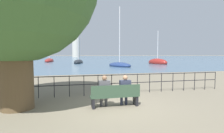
% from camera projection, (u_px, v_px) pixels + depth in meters
% --- Properties ---
extents(ground_plane, '(1000.00, 1000.00, 0.00)m').
position_uv_depth(ground_plane, '(115.00, 106.00, 7.03)').
color(ground_plane, '#7A705B').
extents(harbor_water, '(600.00, 300.00, 0.01)m').
position_uv_depth(harbor_water, '(73.00, 57.00, 164.11)').
color(harbor_water, slate).
rests_on(harbor_water, ground_plane).
extents(park_bench, '(1.97, 0.45, 0.90)m').
position_uv_depth(park_bench, '(115.00, 96.00, 6.94)').
color(park_bench, '#334C38').
rests_on(park_bench, ground_plane).
extents(seated_person_left, '(0.44, 0.35, 1.28)m').
position_uv_depth(seated_person_left, '(104.00, 90.00, 6.90)').
color(seated_person_left, '#4C4C51').
rests_on(seated_person_left, ground_plane).
extents(seated_person_right, '(0.44, 0.35, 1.26)m').
position_uv_depth(seated_person_right, '(125.00, 89.00, 7.09)').
color(seated_person_right, '#2D3347').
rests_on(seated_person_right, ground_plane).
extents(promenade_railing, '(13.69, 0.04, 1.05)m').
position_uv_depth(promenade_railing, '(105.00, 81.00, 9.05)').
color(promenade_railing, black).
rests_on(promenade_railing, ground_plane).
extents(sailboat_0, '(4.32, 6.21, 10.78)m').
position_uv_depth(sailboat_0, '(120.00, 65.00, 31.04)').
color(sailboat_0, navy).
rests_on(sailboat_0, ground_plane).
extents(sailboat_1, '(2.45, 8.99, 9.46)m').
position_uv_depth(sailboat_1, '(49.00, 61.00, 51.47)').
color(sailboat_1, maroon).
rests_on(sailboat_1, ground_plane).
extents(sailboat_3, '(3.21, 9.03, 7.14)m').
position_uv_depth(sailboat_3, '(78.00, 62.00, 43.80)').
color(sailboat_3, black).
rests_on(sailboat_3, ground_plane).
extents(sailboat_4, '(2.96, 8.76, 12.85)m').
position_uv_depth(sailboat_4, '(11.00, 61.00, 49.73)').
color(sailboat_4, navy).
rests_on(sailboat_4, ground_plane).
extents(sailboat_5, '(3.59, 5.88, 7.95)m').
position_uv_depth(sailboat_5, '(157.00, 62.00, 39.29)').
color(sailboat_5, maroon).
rests_on(sailboat_5, ground_plane).
extents(harbor_lighthouse, '(6.07, 6.07, 18.75)m').
position_uv_depth(harbor_lighthouse, '(76.00, 46.00, 141.26)').
color(harbor_lighthouse, beige).
rests_on(harbor_lighthouse, ground_plane).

